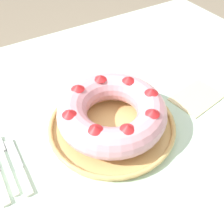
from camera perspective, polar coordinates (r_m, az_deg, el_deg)
dining_table at (r=0.75m, az=1.11°, el=-8.14°), size 1.46×1.14×0.74m
serving_dish at (r=0.68m, az=0.00°, el=-2.87°), size 0.33×0.33×0.02m
bundt_cake at (r=0.65m, az=0.00°, el=0.05°), size 0.27×0.27×0.08m
fork at (r=0.67m, az=-22.46°, el=-9.58°), size 0.02×0.18×0.01m
cake_knife at (r=0.65m, az=-19.43°, el=-11.69°), size 0.02×0.17×0.01m
napkin at (r=0.81m, az=18.00°, el=3.03°), size 0.16×0.12×0.00m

